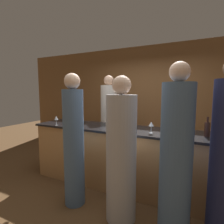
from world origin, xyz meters
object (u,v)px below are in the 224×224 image
at_px(bartender, 109,123).
at_px(guest_2, 74,143).
at_px(ice_bucket, 116,121).
at_px(guest_0, 121,155).
at_px(guest_1, 176,159).
at_px(wine_bottle_1, 207,129).

xyz_separation_m(bartender, guest_2, (0.22, -1.54, -0.03)).
distance_m(guest_2, ice_bucket, 0.93).
xyz_separation_m(guest_0, guest_2, (-0.73, -0.00, 0.06)).
bearing_deg(ice_bucket, guest_2, -106.90).
relative_size(bartender, guest_0, 1.09).
bearing_deg(guest_1, guest_2, 179.76).
bearing_deg(bartender, ice_bucket, 125.35).
bearing_deg(guest_0, wine_bottle_1, 36.94).
bearing_deg(bartender, guest_0, 121.71).
distance_m(wine_bottle_1, ice_bucket, 1.44).
xyz_separation_m(bartender, wine_bottle_1, (1.91, -0.81, 0.20)).
relative_size(wine_bottle_1, ice_bucket, 1.42).
bearing_deg(bartender, guest_1, 135.88).
height_order(bartender, ice_bucket, bartender).
height_order(bartender, guest_0, bartender).
height_order(guest_2, wine_bottle_1, guest_2).
relative_size(bartender, ice_bucket, 10.39).
bearing_deg(ice_bucket, wine_bottle_1, -5.38).
relative_size(guest_2, ice_bucket, 9.84).
height_order(guest_0, guest_2, guest_2).
relative_size(bartender, guest_1, 1.03).
relative_size(guest_1, guest_2, 1.03).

